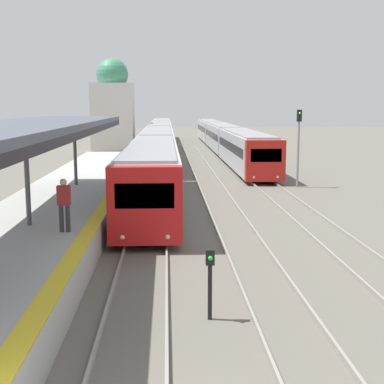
% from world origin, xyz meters
% --- Properties ---
extents(platform_canopy, '(4.00, 23.02, 3.34)m').
position_xyz_m(platform_canopy, '(-3.74, 11.25, 4.25)').
color(platform_canopy, '#4C515B').
rests_on(platform_canopy, station_platform).
extents(person_on_platform, '(0.40, 0.22, 1.66)m').
position_xyz_m(person_on_platform, '(-2.43, 10.24, 1.98)').
color(person_on_platform, '#2D2D33').
rests_on(person_on_platform, station_platform).
extents(train_near, '(2.55, 69.05, 3.04)m').
position_xyz_m(train_near, '(0.00, 45.88, 1.69)').
color(train_near, red).
rests_on(train_near, ground_plane).
extents(train_far, '(2.48, 51.72, 2.95)m').
position_xyz_m(train_far, '(6.86, 52.27, 1.64)').
color(train_far, red).
rests_on(train_far, ground_plane).
extents(signal_post_near, '(0.20, 0.21, 1.67)m').
position_xyz_m(signal_post_near, '(1.72, 5.63, 1.05)').
color(signal_post_near, black).
rests_on(signal_post_near, ground_plane).
extents(signal_mast_far, '(0.28, 0.29, 4.70)m').
position_xyz_m(signal_mast_far, '(8.72, 25.90, 2.98)').
color(signal_mast_far, gray).
rests_on(signal_mast_far, ground_plane).
extents(distant_domed_building, '(4.56, 4.56, 10.11)m').
position_xyz_m(distant_domed_building, '(-5.21, 54.37, 4.72)').
color(distant_domed_building, silver).
rests_on(distant_domed_building, ground_plane).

